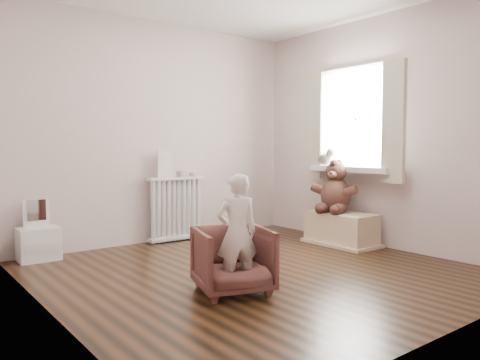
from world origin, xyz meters
TOP-DOWN VIEW (x-y plane):
  - floor at (0.00, 0.00)m, footprint 3.60×3.60m
  - back_wall at (0.00, 1.80)m, footprint 3.60×0.02m
  - front_wall at (0.00, -1.80)m, footprint 3.60×0.02m
  - left_wall at (-1.80, 0.00)m, footprint 0.02×3.60m
  - right_wall at (1.80, 0.00)m, footprint 0.02×3.60m
  - window at (1.76, 0.30)m, footprint 0.03×0.90m
  - window_sill at (1.67, 0.30)m, footprint 0.22×1.10m
  - curtain_left at (1.65, -0.27)m, footprint 0.06×0.26m
  - curtain_right at (1.65, 0.87)m, footprint 0.06×0.26m
  - radiator at (0.13, 1.68)m, footprint 0.73×0.14m
  - paper_doll at (-0.02, 1.68)m, footprint 0.19×0.02m
  - tin_a at (0.20, 1.68)m, footprint 0.11×0.11m
  - tin_b at (0.36, 1.68)m, footprint 0.09×0.09m
  - toy_vanity at (-1.46, 1.65)m, footprint 0.38×0.27m
  - armchair at (-0.54, -0.36)m, footprint 0.69×0.70m
  - child at (-0.54, -0.41)m, footprint 0.38×0.31m
  - toy_bench at (1.52, 0.31)m, footprint 0.42×0.79m
  - teddy_bear at (1.53, 0.40)m, footprint 0.59×0.52m
  - plush_cat at (1.66, 0.69)m, footprint 0.22×0.28m

SIDE VIEW (x-z plane):
  - floor at x=0.00m, z-range -0.01..0.01m
  - toy_bench at x=1.52m, z-range 0.01..0.39m
  - armchair at x=-0.54m, z-range 0.00..0.51m
  - toy_vanity at x=-1.46m, z-range -0.03..0.58m
  - radiator at x=0.13m, z-range 0.01..0.77m
  - child at x=-0.54m, z-range 0.02..0.93m
  - teddy_bear at x=1.53m, z-range 0.37..0.97m
  - tin_b at x=0.36m, z-range 0.77..0.81m
  - tin_a at x=0.20m, z-range 0.77..0.83m
  - window_sill at x=1.67m, z-range 0.84..0.90m
  - paper_doll at x=-0.02m, z-range 0.77..1.08m
  - plush_cat at x=1.66m, z-range 0.89..1.11m
  - back_wall at x=0.00m, z-range 0.00..2.60m
  - front_wall at x=0.00m, z-range 0.00..2.60m
  - left_wall at x=-1.80m, z-range 0.00..2.60m
  - right_wall at x=1.80m, z-range 0.00..2.60m
  - curtain_left at x=1.65m, z-range 0.74..2.04m
  - curtain_right at x=1.65m, z-range 0.74..2.04m
  - window at x=1.76m, z-range 0.90..2.00m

